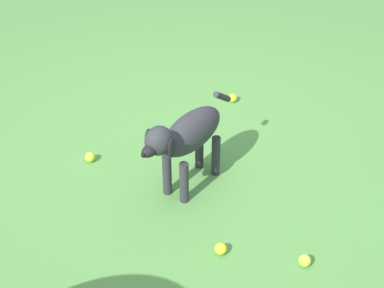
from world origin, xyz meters
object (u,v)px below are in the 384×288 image
object	(u,v)px
tennis_ball_0	(90,157)
tennis_ball_2	(233,98)
dog	(187,136)
tennis_ball_1	(305,261)
tennis_ball_3	(221,249)

from	to	relation	value
tennis_ball_0	tennis_ball_2	distance (m)	1.22
dog	tennis_ball_1	world-z (taller)	dog
tennis_ball_0	tennis_ball_2	size ratio (longest dim) A/B	1.00
tennis_ball_2	tennis_ball_0	bearing A→B (deg)	31.34
tennis_ball_2	tennis_ball_3	xyz separation A→B (m)	(0.34, 1.54, 0.00)
tennis_ball_0	tennis_ball_3	world-z (taller)	same
tennis_ball_1	tennis_ball_0	bearing A→B (deg)	-42.80
tennis_ball_0	tennis_ball_1	distance (m)	1.53
dog	tennis_ball_0	xyz separation A→B (m)	(0.59, -0.33, -0.34)
dog	tennis_ball_2	xyz separation A→B (m)	(-0.45, -0.97, -0.34)
tennis_ball_1	tennis_ball_2	size ratio (longest dim) A/B	1.00
tennis_ball_3	tennis_ball_0	bearing A→B (deg)	-52.02
tennis_ball_1	tennis_ball_3	bearing A→B (deg)	-17.92
dog	tennis_ball_2	distance (m)	1.12
tennis_ball_3	tennis_ball_2	bearing A→B (deg)	-102.35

